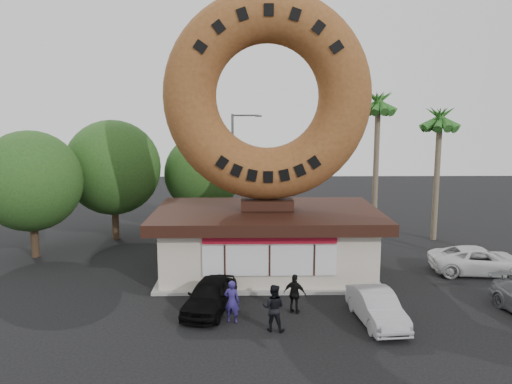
{
  "coord_description": "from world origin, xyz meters",
  "views": [
    {
      "loc": [
        -0.98,
        -18.56,
        8.08
      ],
      "look_at": [
        -0.59,
        4.0,
        4.48
      ],
      "focal_mm": 35.0,
      "sensor_mm": 36.0,
      "label": 1
    }
  ],
  "objects_px": {
    "donut_shop": "(267,239)",
    "person_center": "(274,308)",
    "street_lamp": "(235,165)",
    "car_white": "(480,261)",
    "giant_donut": "(267,96)",
    "person_left": "(232,301)",
    "car_black": "(210,295)",
    "person_right": "(295,294)",
    "car_silver": "(377,307)"
  },
  "relations": [
    {
      "from": "person_center",
      "to": "car_silver",
      "type": "xyz_separation_m",
      "value": [
        4.03,
        0.62,
        -0.26
      ]
    },
    {
      "from": "giant_donut",
      "to": "person_right",
      "type": "bearing_deg",
      "value": -80.01
    },
    {
      "from": "street_lamp",
      "to": "person_left",
      "type": "bearing_deg",
      "value": -89.07
    },
    {
      "from": "donut_shop",
      "to": "car_white",
      "type": "distance_m",
      "value": 10.83
    },
    {
      "from": "car_silver",
      "to": "person_right",
      "type": "bearing_deg",
      "value": 155.82
    },
    {
      "from": "street_lamp",
      "to": "person_center",
      "type": "relative_size",
      "value": 4.48
    },
    {
      "from": "person_right",
      "to": "car_black",
      "type": "bearing_deg",
      "value": 19.47
    },
    {
      "from": "car_black",
      "to": "car_silver",
      "type": "height_order",
      "value": "car_black"
    },
    {
      "from": "car_silver",
      "to": "person_center",
      "type": "bearing_deg",
      "value": -177.5
    },
    {
      "from": "donut_shop",
      "to": "person_center",
      "type": "bearing_deg",
      "value": -90.14
    },
    {
      "from": "car_silver",
      "to": "car_white",
      "type": "bearing_deg",
      "value": 34.92
    },
    {
      "from": "giant_donut",
      "to": "street_lamp",
      "type": "distance_m",
      "value": 11.07
    },
    {
      "from": "donut_shop",
      "to": "giant_donut",
      "type": "relative_size",
      "value": 1.11
    },
    {
      "from": "donut_shop",
      "to": "person_right",
      "type": "bearing_deg",
      "value": -79.98
    },
    {
      "from": "street_lamp",
      "to": "person_center",
      "type": "bearing_deg",
      "value": -83.8
    },
    {
      "from": "person_left",
      "to": "car_silver",
      "type": "bearing_deg",
      "value": -167.69
    },
    {
      "from": "giant_donut",
      "to": "car_white",
      "type": "distance_m",
      "value": 13.53
    },
    {
      "from": "car_silver",
      "to": "giant_donut",
      "type": "bearing_deg",
      "value": 116.34
    },
    {
      "from": "person_left",
      "to": "person_center",
      "type": "bearing_deg",
      "value": 167.77
    },
    {
      "from": "person_right",
      "to": "car_silver",
      "type": "xyz_separation_m",
      "value": [
        3.08,
        -1.0,
        -0.18
      ]
    },
    {
      "from": "donut_shop",
      "to": "person_right",
      "type": "relative_size",
      "value": 6.85
    },
    {
      "from": "person_right",
      "to": "car_black",
      "type": "distance_m",
      "value": 3.49
    },
    {
      "from": "person_left",
      "to": "giant_donut",
      "type": "bearing_deg",
      "value": -90.62
    },
    {
      "from": "street_lamp",
      "to": "car_white",
      "type": "bearing_deg",
      "value": -39.49
    },
    {
      "from": "person_right",
      "to": "car_silver",
      "type": "distance_m",
      "value": 3.25
    },
    {
      "from": "person_right",
      "to": "person_left",
      "type": "bearing_deg",
      "value": 42.86
    },
    {
      "from": "person_left",
      "to": "person_center",
      "type": "height_order",
      "value": "person_center"
    },
    {
      "from": "person_right",
      "to": "car_silver",
      "type": "height_order",
      "value": "person_right"
    },
    {
      "from": "person_left",
      "to": "person_center",
      "type": "relative_size",
      "value": 0.95
    },
    {
      "from": "person_right",
      "to": "car_white",
      "type": "relative_size",
      "value": 0.33
    },
    {
      "from": "person_left",
      "to": "car_silver",
      "type": "height_order",
      "value": "person_left"
    },
    {
      "from": "person_right",
      "to": "car_black",
      "type": "height_order",
      "value": "person_right"
    },
    {
      "from": "giant_donut",
      "to": "person_left",
      "type": "distance_m",
      "value": 10.22
    },
    {
      "from": "giant_donut",
      "to": "car_white",
      "type": "xyz_separation_m",
      "value": [
        10.77,
        -0.41,
        -8.18
      ]
    },
    {
      "from": "street_lamp",
      "to": "car_black",
      "type": "height_order",
      "value": "street_lamp"
    },
    {
      "from": "person_right",
      "to": "donut_shop",
      "type": "bearing_deg",
      "value": -55.59
    },
    {
      "from": "giant_donut",
      "to": "person_left",
      "type": "relative_size",
      "value": 5.99
    },
    {
      "from": "person_left",
      "to": "car_black",
      "type": "distance_m",
      "value": 1.49
    },
    {
      "from": "donut_shop",
      "to": "giant_donut",
      "type": "distance_m",
      "value": 7.09
    },
    {
      "from": "street_lamp",
      "to": "giant_donut",
      "type": "bearing_deg",
      "value": -79.49
    },
    {
      "from": "car_black",
      "to": "giant_donut",
      "type": "bearing_deg",
      "value": 76.31
    },
    {
      "from": "giant_donut",
      "to": "person_center",
      "type": "relative_size",
      "value": 5.67
    },
    {
      "from": "street_lamp",
      "to": "car_silver",
      "type": "height_order",
      "value": "street_lamp"
    },
    {
      "from": "person_center",
      "to": "car_silver",
      "type": "height_order",
      "value": "person_center"
    },
    {
      "from": "giant_donut",
      "to": "person_right",
      "type": "relative_size",
      "value": 6.19
    },
    {
      "from": "street_lamp",
      "to": "person_right",
      "type": "xyz_separation_m",
      "value": [
        2.79,
        -15.3,
        -3.66
      ]
    },
    {
      "from": "donut_shop",
      "to": "giant_donut",
      "type": "bearing_deg",
      "value": 90.0
    },
    {
      "from": "donut_shop",
      "to": "person_center",
      "type": "height_order",
      "value": "donut_shop"
    },
    {
      "from": "person_right",
      "to": "person_center",
      "type": "bearing_deg",
      "value": 83.97
    },
    {
      "from": "giant_donut",
      "to": "car_white",
      "type": "height_order",
      "value": "giant_donut"
    }
  ]
}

